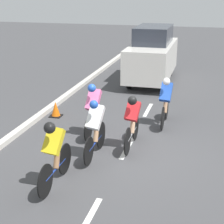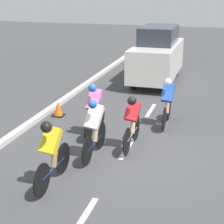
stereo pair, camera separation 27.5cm
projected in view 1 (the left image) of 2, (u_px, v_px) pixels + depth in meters
name	position (u px, v px, depth m)	size (l,w,h in m)	color
ground_plane	(126.00, 150.00, 9.57)	(60.00, 60.00, 0.00)	#424244
lane_stripe_near	(89.00, 219.00, 6.76)	(0.12, 1.40, 0.01)	white
lane_stripe_mid	(127.00, 148.00, 9.68)	(0.12, 1.40, 0.01)	white
lane_stripe_far	(148.00, 110.00, 12.61)	(0.12, 1.40, 0.01)	white
curb	(16.00, 133.00, 10.44)	(0.20, 26.17, 0.14)	beige
cyclist_yellow	(54.00, 151.00, 7.60)	(0.39, 1.73, 1.52)	black
cyclist_red	(132.00, 120.00, 9.46)	(0.38, 1.71, 1.47)	black
cyclist_blue	(166.00, 100.00, 11.01)	(0.36, 1.65, 1.52)	black
cyclist_pink	(94.00, 108.00, 10.25)	(0.38, 1.69, 1.55)	black
cyclist_white	(95.00, 127.00, 8.93)	(0.40, 1.70, 1.53)	black
support_car	(152.00, 55.00, 15.95)	(1.70, 4.43, 2.35)	black
traffic_cone	(56.00, 109.00, 11.93)	(0.36, 0.36, 0.49)	black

